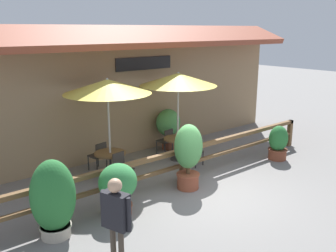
{
  "coord_description": "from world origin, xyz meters",
  "views": [
    {
      "loc": [
        -6.46,
        -6.18,
        4.11
      ],
      "look_at": [
        -0.18,
        1.48,
        1.53
      ],
      "focal_mm": 40.0,
      "sensor_mm": 36.0,
      "label": 1
    }
  ],
  "objects_px": {
    "chair_middle_streetside": "(193,150)",
    "potted_plant_broad_leaf": "(118,186)",
    "dining_table_near": "(110,157)",
    "potted_plant_entrance_palm": "(53,199)",
    "potted_plant_small_flowering": "(188,153)",
    "patio_umbrella_near": "(107,87)",
    "dining_table_middle": "(178,142)",
    "pedestrian": "(116,214)",
    "chair_near_wallside": "(99,155)",
    "chair_middle_wallside": "(166,140)",
    "potted_plant_corner_fern": "(278,143)",
    "patio_umbrella_middle": "(178,79)",
    "potted_plant_tall_tropical": "(168,125)",
    "chair_near_streetside": "(122,167)"
  },
  "relations": [
    {
      "from": "dining_table_middle",
      "to": "potted_plant_tall_tropical",
      "type": "bearing_deg",
      "value": 65.84
    },
    {
      "from": "dining_table_near",
      "to": "chair_near_streetside",
      "type": "bearing_deg",
      "value": -92.92
    },
    {
      "from": "potted_plant_broad_leaf",
      "to": "potted_plant_tall_tropical",
      "type": "xyz_separation_m",
      "value": [
        3.94,
        3.03,
        0.17
      ]
    },
    {
      "from": "chair_near_wallside",
      "to": "chair_middle_wallside",
      "type": "relative_size",
      "value": 1.0
    },
    {
      "from": "chair_near_streetside",
      "to": "potted_plant_corner_fern",
      "type": "height_order",
      "value": "potted_plant_corner_fern"
    },
    {
      "from": "potted_plant_broad_leaf",
      "to": "potted_plant_entrance_palm",
      "type": "bearing_deg",
      "value": 179.1
    },
    {
      "from": "patio_umbrella_middle",
      "to": "chair_middle_wallside",
      "type": "bearing_deg",
      "value": 85.36
    },
    {
      "from": "potted_plant_small_flowering",
      "to": "potted_plant_tall_tropical",
      "type": "height_order",
      "value": "potted_plant_small_flowering"
    },
    {
      "from": "potted_plant_broad_leaf",
      "to": "pedestrian",
      "type": "distance_m",
      "value": 2.19
    },
    {
      "from": "potted_plant_small_flowering",
      "to": "potted_plant_tall_tropical",
      "type": "bearing_deg",
      "value": 59.38
    },
    {
      "from": "dining_table_middle",
      "to": "chair_near_streetside",
      "type": "bearing_deg",
      "value": -167.7
    },
    {
      "from": "patio_umbrella_middle",
      "to": "potted_plant_tall_tropical",
      "type": "height_order",
      "value": "patio_umbrella_middle"
    },
    {
      "from": "chair_middle_wallside",
      "to": "chair_near_wallside",
      "type": "bearing_deg",
      "value": -11.09
    },
    {
      "from": "pedestrian",
      "to": "dining_table_near",
      "type": "bearing_deg",
      "value": -47.37
    },
    {
      "from": "chair_near_wallside",
      "to": "potted_plant_entrance_palm",
      "type": "height_order",
      "value": "potted_plant_entrance_palm"
    },
    {
      "from": "dining_table_near",
      "to": "potted_plant_small_flowering",
      "type": "relative_size",
      "value": 0.51
    },
    {
      "from": "chair_middle_wallside",
      "to": "potted_plant_small_flowering",
      "type": "relative_size",
      "value": 0.5
    },
    {
      "from": "chair_near_streetside",
      "to": "chair_middle_wallside",
      "type": "relative_size",
      "value": 1.0
    },
    {
      "from": "potted_plant_tall_tropical",
      "to": "dining_table_near",
      "type": "bearing_deg",
      "value": -161.91
    },
    {
      "from": "dining_table_near",
      "to": "potted_plant_entrance_palm",
      "type": "bearing_deg",
      "value": -140.86
    },
    {
      "from": "patio_umbrella_near",
      "to": "dining_table_middle",
      "type": "bearing_deg",
      "value": -2.61
    },
    {
      "from": "potted_plant_corner_fern",
      "to": "dining_table_middle",
      "type": "bearing_deg",
      "value": 141.07
    },
    {
      "from": "chair_middle_streetside",
      "to": "potted_plant_broad_leaf",
      "type": "distance_m",
      "value": 3.75
    },
    {
      "from": "dining_table_middle",
      "to": "chair_middle_wallside",
      "type": "xyz_separation_m",
      "value": [
        0.05,
        0.67,
        -0.09
      ]
    },
    {
      "from": "chair_near_wallside",
      "to": "dining_table_middle",
      "type": "bearing_deg",
      "value": 150.23
    },
    {
      "from": "patio_umbrella_near",
      "to": "dining_table_near",
      "type": "distance_m",
      "value": 2.02
    },
    {
      "from": "potted_plant_corner_fern",
      "to": "patio_umbrella_near",
      "type": "bearing_deg",
      "value": 156.57
    },
    {
      "from": "chair_near_streetside",
      "to": "chair_middle_streetside",
      "type": "xyz_separation_m",
      "value": [
        2.51,
        -0.13,
        0.0
      ]
    },
    {
      "from": "patio_umbrella_middle",
      "to": "potted_plant_tall_tropical",
      "type": "distance_m",
      "value": 2.08
    },
    {
      "from": "chair_middle_streetside",
      "to": "patio_umbrella_middle",
      "type": "bearing_deg",
      "value": 85.8
    },
    {
      "from": "potted_plant_corner_fern",
      "to": "potted_plant_entrance_palm",
      "type": "height_order",
      "value": "potted_plant_entrance_palm"
    },
    {
      "from": "potted_plant_tall_tropical",
      "to": "potted_plant_broad_leaf",
      "type": "bearing_deg",
      "value": -142.49
    },
    {
      "from": "dining_table_middle",
      "to": "potted_plant_corner_fern",
      "type": "bearing_deg",
      "value": -38.93
    },
    {
      "from": "chair_near_streetside",
      "to": "chair_middle_wallside",
      "type": "distance_m",
      "value": 2.79
    },
    {
      "from": "potted_plant_tall_tropical",
      "to": "chair_middle_wallside",
      "type": "bearing_deg",
      "value": -137.05
    },
    {
      "from": "patio_umbrella_middle",
      "to": "dining_table_middle",
      "type": "bearing_deg",
      "value": 63.43
    },
    {
      "from": "dining_table_middle",
      "to": "chair_middle_streetside",
      "type": "distance_m",
      "value": 0.67
    },
    {
      "from": "potted_plant_entrance_palm",
      "to": "pedestrian",
      "type": "distance_m",
      "value": 1.89
    },
    {
      "from": "patio_umbrella_near",
      "to": "dining_table_middle",
      "type": "relative_size",
      "value": 3.15
    },
    {
      "from": "patio_umbrella_middle",
      "to": "pedestrian",
      "type": "xyz_separation_m",
      "value": [
        -4.62,
        -3.78,
        -1.47
      ]
    },
    {
      "from": "chair_middle_streetside",
      "to": "potted_plant_small_flowering",
      "type": "height_order",
      "value": "potted_plant_small_flowering"
    },
    {
      "from": "potted_plant_small_flowering",
      "to": "dining_table_middle",
      "type": "bearing_deg",
      "value": 56.08
    },
    {
      "from": "chair_near_wallside",
      "to": "chair_middle_wallside",
      "type": "xyz_separation_m",
      "value": [
        2.5,
        -0.09,
        0.0
      ]
    },
    {
      "from": "chair_middle_wallside",
      "to": "potted_plant_tall_tropical",
      "type": "xyz_separation_m",
      "value": [
        0.42,
        0.39,
        0.38
      ]
    },
    {
      "from": "patio_umbrella_near",
      "to": "chair_near_wallside",
      "type": "xyz_separation_m",
      "value": [
        -0.02,
        0.65,
        -2.11
      ]
    },
    {
      "from": "patio_umbrella_middle",
      "to": "chair_middle_wallside",
      "type": "height_order",
      "value": "patio_umbrella_middle"
    },
    {
      "from": "dining_table_middle",
      "to": "potted_plant_broad_leaf",
      "type": "xyz_separation_m",
      "value": [
        -3.47,
        -1.97,
        0.12
      ]
    },
    {
      "from": "patio_umbrella_near",
      "to": "dining_table_near",
      "type": "relative_size",
      "value": 3.15
    },
    {
      "from": "patio_umbrella_middle",
      "to": "potted_plant_small_flowering",
      "type": "xyz_separation_m",
      "value": [
        -1.27,
        -1.88,
        -1.62
      ]
    },
    {
      "from": "chair_near_wallside",
      "to": "potted_plant_corner_fern",
      "type": "height_order",
      "value": "potted_plant_corner_fern"
    }
  ]
}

